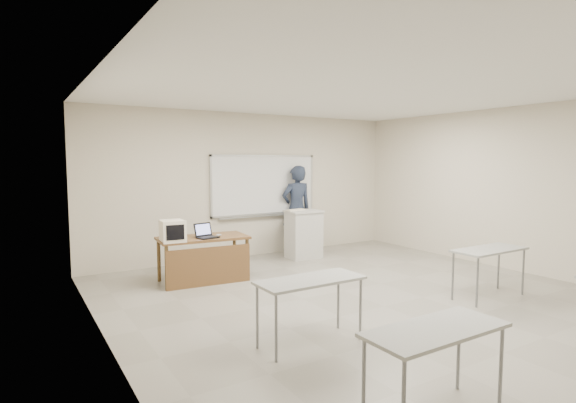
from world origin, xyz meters
TOP-DOWN VIEW (x-y plane):
  - floor at (0.00, 0.00)m, footprint 7.00×8.00m
  - whiteboard at (0.30, 3.97)m, footprint 2.48×0.10m
  - student_desks at (-0.00, -1.35)m, footprint 4.40×2.20m
  - instructor_desk at (-1.63, 2.49)m, footprint 1.46×0.73m
  - podium at (0.80, 3.20)m, footprint 0.71×0.52m
  - crt_monitor at (-2.18, 2.48)m, footprint 0.36×0.41m
  - laptop at (-1.62, 2.47)m, footprint 0.32×0.30m
  - mouse at (-1.39, 2.51)m, footprint 0.10×0.07m
  - keyboard at (0.65, 3.28)m, footprint 0.45×0.22m
  - presenter at (1.02, 3.81)m, footprint 0.73×0.52m

SIDE VIEW (x-z plane):
  - floor at x=0.00m, z-range -0.01..0.00m
  - podium at x=0.80m, z-range 0.00..1.00m
  - instructor_desk at x=-1.63m, z-range 0.17..0.92m
  - student_desks at x=0.00m, z-range 0.31..1.04m
  - mouse at x=-1.39m, z-range 0.75..0.79m
  - laptop at x=-1.62m, z-range 0.69..0.92m
  - crt_monitor at x=-2.18m, z-range 0.74..1.09m
  - presenter at x=1.02m, z-range 0.00..1.91m
  - keyboard at x=0.65m, z-range 0.99..1.02m
  - whiteboard at x=0.30m, z-range 0.83..2.14m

